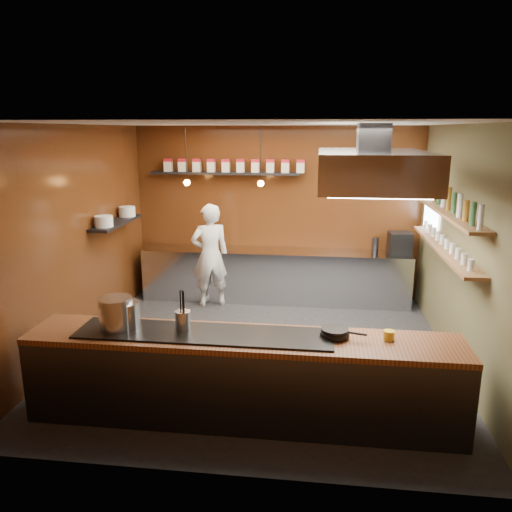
% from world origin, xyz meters
% --- Properties ---
extents(floor, '(5.00, 5.00, 0.00)m').
position_xyz_m(floor, '(0.00, 0.00, 0.00)').
color(floor, black).
rests_on(floor, ground).
extents(back_wall, '(5.00, 0.00, 5.00)m').
position_xyz_m(back_wall, '(0.00, 2.50, 1.50)').
color(back_wall, '#341B09').
rests_on(back_wall, ground).
extents(left_wall, '(0.00, 5.00, 5.00)m').
position_xyz_m(left_wall, '(-2.50, 0.00, 1.50)').
color(left_wall, '#341B09').
rests_on(left_wall, ground).
extents(right_wall, '(0.00, 5.00, 5.00)m').
position_xyz_m(right_wall, '(2.50, 0.00, 1.50)').
color(right_wall, brown).
rests_on(right_wall, ground).
extents(ceiling, '(5.00, 5.00, 0.00)m').
position_xyz_m(ceiling, '(0.00, 0.00, 3.00)').
color(ceiling, silver).
rests_on(ceiling, back_wall).
extents(window_pane, '(0.00, 1.00, 1.00)m').
position_xyz_m(window_pane, '(2.45, 1.70, 1.90)').
color(window_pane, white).
rests_on(window_pane, right_wall).
extents(prep_counter, '(4.60, 0.65, 0.90)m').
position_xyz_m(prep_counter, '(0.00, 2.17, 0.45)').
color(prep_counter, silver).
rests_on(prep_counter, floor).
extents(pass_counter, '(4.40, 0.72, 0.94)m').
position_xyz_m(pass_counter, '(-0.00, -1.60, 0.47)').
color(pass_counter, '#38383D').
rests_on(pass_counter, floor).
extents(tin_shelf, '(2.60, 0.26, 0.04)m').
position_xyz_m(tin_shelf, '(-0.90, 2.36, 2.20)').
color(tin_shelf, black).
rests_on(tin_shelf, back_wall).
extents(plate_shelf, '(0.30, 1.40, 0.04)m').
position_xyz_m(plate_shelf, '(-2.34, 1.00, 1.55)').
color(plate_shelf, black).
rests_on(plate_shelf, left_wall).
extents(bottle_shelf_upper, '(0.26, 2.80, 0.04)m').
position_xyz_m(bottle_shelf_upper, '(2.34, 0.30, 1.92)').
color(bottle_shelf_upper, brown).
rests_on(bottle_shelf_upper, right_wall).
extents(bottle_shelf_lower, '(0.26, 2.80, 0.04)m').
position_xyz_m(bottle_shelf_lower, '(2.34, 0.30, 1.45)').
color(bottle_shelf_lower, brown).
rests_on(bottle_shelf_lower, right_wall).
extents(extractor_hood, '(1.20, 2.00, 0.72)m').
position_xyz_m(extractor_hood, '(1.30, -0.40, 2.51)').
color(extractor_hood, '#38383D').
rests_on(extractor_hood, ceiling).
extents(pendant_left, '(0.10, 0.10, 0.95)m').
position_xyz_m(pendant_left, '(-1.40, 1.70, 2.15)').
color(pendant_left, black).
rests_on(pendant_left, ceiling).
extents(pendant_right, '(0.10, 0.10, 0.95)m').
position_xyz_m(pendant_right, '(-0.20, 1.70, 2.15)').
color(pendant_right, black).
rests_on(pendant_right, ceiling).
extents(storage_tins, '(2.43, 0.13, 0.22)m').
position_xyz_m(storage_tins, '(-0.75, 2.36, 2.33)').
color(storage_tins, beige).
rests_on(storage_tins, tin_shelf).
extents(plate_stacks, '(0.26, 1.16, 0.16)m').
position_xyz_m(plate_stacks, '(-2.34, 1.00, 1.65)').
color(plate_stacks, silver).
rests_on(plate_stacks, plate_shelf).
extents(bottles, '(0.06, 2.66, 0.24)m').
position_xyz_m(bottles, '(2.34, 0.30, 2.06)').
color(bottles, silver).
rests_on(bottles, bottle_shelf_upper).
extents(wine_glasses, '(0.07, 2.37, 0.13)m').
position_xyz_m(wine_glasses, '(2.34, 0.30, 1.53)').
color(wine_glasses, silver).
rests_on(wine_glasses, bottle_shelf_lower).
extents(stockpot_large, '(0.42, 0.42, 0.33)m').
position_xyz_m(stockpot_large, '(-1.31, -1.62, 1.11)').
color(stockpot_large, '#BABCC1').
rests_on(stockpot_large, pass_counter).
extents(stockpot_small, '(0.32, 0.32, 0.27)m').
position_xyz_m(stockpot_small, '(-1.22, -1.56, 1.08)').
color(stockpot_small, '#B5B8BC').
rests_on(stockpot_small, pass_counter).
extents(utensil_crock, '(0.19, 0.19, 0.20)m').
position_xyz_m(utensil_crock, '(-0.62, -1.56, 1.04)').
color(utensil_crock, silver).
rests_on(utensil_crock, pass_counter).
extents(frying_pan, '(0.46, 0.29, 0.07)m').
position_xyz_m(frying_pan, '(0.92, -1.51, 0.98)').
color(frying_pan, black).
rests_on(frying_pan, pass_counter).
extents(butter_jar, '(0.12, 0.12, 0.10)m').
position_xyz_m(butter_jar, '(1.44, -1.51, 0.97)').
color(butter_jar, yellow).
rests_on(butter_jar, pass_counter).
extents(espresso_machine, '(0.39, 0.37, 0.36)m').
position_xyz_m(espresso_machine, '(2.10, 2.22, 1.08)').
color(espresso_machine, black).
rests_on(espresso_machine, prep_counter).
extents(chef, '(0.76, 0.64, 1.75)m').
position_xyz_m(chef, '(-1.06, 1.78, 0.88)').
color(chef, white).
rests_on(chef, floor).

